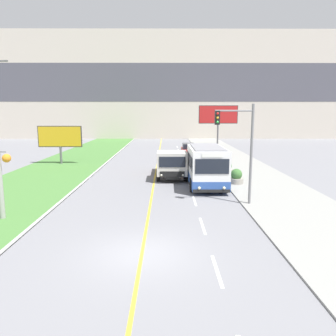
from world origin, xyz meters
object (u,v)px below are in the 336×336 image
at_px(billboard_large, 218,116).
at_px(billboard_small, 60,137).
at_px(car_distant, 189,149).
at_px(traffic_light_mast, 241,142).
at_px(planter_round_far, 213,156).
at_px(city_bus, 207,167).
at_px(dump_truck, 172,164).
at_px(planter_round_near, 236,177).
at_px(planter_round_third, 218,162).
at_px(planter_round_second, 226,168).

height_order(billboard_large, billboard_small, billboard_large).
height_order(car_distant, traffic_light_mast, traffic_light_mast).
bearing_deg(traffic_light_mast, planter_round_far, 87.16).
relative_size(city_bus, dump_truck, 0.90).
relative_size(planter_round_near, planter_round_third, 0.94).
height_order(city_bus, planter_round_far, city_bus).
distance_m(planter_round_near, planter_round_second, 3.89).
xyz_separation_m(traffic_light_mast, planter_round_far, (0.85, 17.22, -3.20)).
bearing_deg(planter_round_third, billboard_small, 171.38).
bearing_deg(car_distant, planter_round_near, -82.20).
height_order(dump_truck, car_distant, dump_truck).
distance_m(dump_truck, traffic_light_mast, 9.16).
relative_size(billboard_small, planter_round_third, 3.81).
bearing_deg(traffic_light_mast, planter_round_third, 86.35).
bearing_deg(city_bus, planter_round_second, 63.28).
distance_m(dump_truck, planter_round_third, 7.26).
relative_size(city_bus, planter_round_far, 4.78).
bearing_deg(dump_truck, city_bus, -50.79).
bearing_deg(planter_round_near, planter_round_far, 90.85).
relative_size(billboard_large, planter_round_near, 5.59).
xyz_separation_m(dump_truck, planter_round_far, (4.76, 9.34, -0.61)).
relative_size(city_bus, planter_round_second, 4.80).
relative_size(planter_round_third, planter_round_far, 1.00).
bearing_deg(traffic_light_mast, billboard_large, 83.89).
bearing_deg(dump_truck, planter_round_third, 48.93).
height_order(planter_round_near, planter_round_far, planter_round_far).
distance_m(traffic_light_mast, billboard_large, 27.19).
distance_m(billboard_large, planter_round_third, 14.49).
bearing_deg(planter_round_far, billboard_large, 78.23).
bearing_deg(billboard_small, car_distant, 28.42).
distance_m(billboard_small, planter_round_near, 19.75).
bearing_deg(car_distant, planter_round_second, -80.29).
xyz_separation_m(planter_round_near, planter_round_second, (-0.05, 3.89, 0.03)).
bearing_deg(planter_round_second, traffic_light_mast, -95.89).
distance_m(city_bus, planter_round_near, 2.70).
xyz_separation_m(billboard_large, billboard_small, (-18.57, -11.17, -2.09)).
bearing_deg(planter_round_third, billboard_large, 81.50).
relative_size(city_bus, billboard_large, 0.91).
bearing_deg(car_distant, dump_truck, -98.95).
relative_size(planter_round_near, planter_round_far, 0.94).
bearing_deg(dump_truck, car_distant, 81.05).
xyz_separation_m(billboard_small, planter_round_third, (16.53, -2.51, -2.25)).
height_order(city_bus, dump_truck, city_bus).
xyz_separation_m(city_bus, car_distant, (-0.06, 18.77, -0.84)).
relative_size(traffic_light_mast, planter_round_near, 5.21).
bearing_deg(planter_round_far, car_distant, 109.92).
relative_size(traffic_light_mast, billboard_small, 1.29).
xyz_separation_m(traffic_light_mast, planter_round_second, (0.98, 9.45, -3.20)).
bearing_deg(billboard_large, dump_truck, -109.56).
height_order(planter_round_third, planter_round_far, same).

